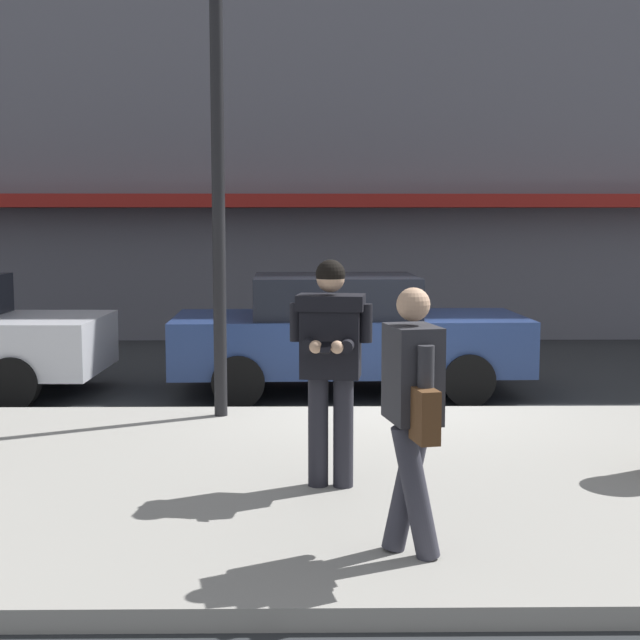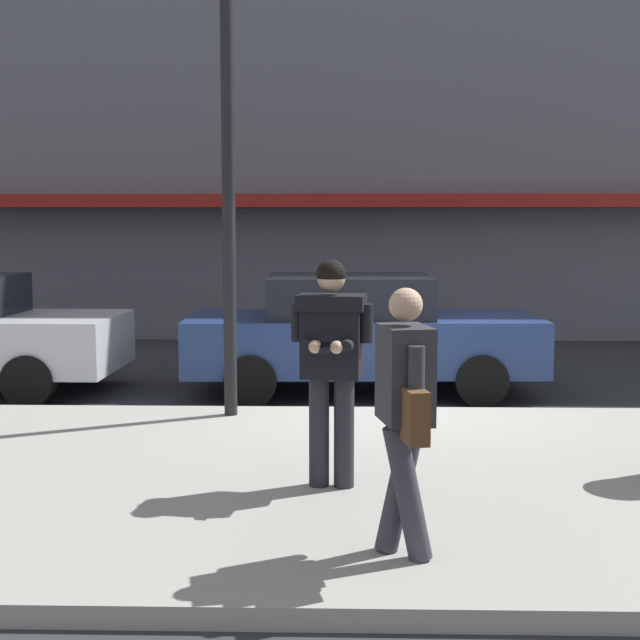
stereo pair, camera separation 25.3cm
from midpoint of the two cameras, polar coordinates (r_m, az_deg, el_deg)
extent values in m
plane|color=#2B2D30|center=(10.42, 3.56, -6.06)|extent=(80.00, 80.00, 0.00)
cube|color=#99968E|center=(7.81, 12.60, -9.92)|extent=(32.00, 5.30, 0.14)
cube|color=silver|center=(10.59, 8.97, -5.91)|extent=(28.00, 0.12, 0.01)
cube|color=maroon|center=(16.39, 5.52, 7.60)|extent=(26.60, 0.70, 0.24)
cylinder|color=black|center=(12.86, -17.07, -2.50)|extent=(0.64, 0.23, 0.64)
cylinder|color=black|center=(11.27, -19.68, -3.82)|extent=(0.64, 0.23, 0.64)
cube|color=navy|center=(11.57, 1.23, -1.43)|extent=(4.55, 1.95, 0.70)
cube|color=black|center=(11.50, 0.34, 1.58)|extent=(2.12, 1.70, 0.52)
cylinder|color=black|center=(12.63, 7.31, -2.43)|extent=(0.65, 0.24, 0.64)
cylinder|color=black|center=(10.97, 8.82, -3.79)|extent=(0.65, 0.24, 0.64)
cylinder|color=black|center=(12.46, -5.45, -2.52)|extent=(0.65, 0.24, 0.64)
cylinder|color=black|center=(10.78, -5.92, -3.93)|extent=(0.65, 0.24, 0.64)
cylinder|color=#23232B|center=(7.08, 0.47, -7.19)|extent=(0.16, 0.16, 0.88)
cylinder|color=#23232B|center=(7.11, -1.15, -7.15)|extent=(0.16, 0.16, 0.88)
cube|color=black|center=(6.96, -0.34, -1.07)|extent=(0.50, 0.36, 0.64)
cube|color=black|center=(6.93, -0.35, 1.14)|extent=(0.56, 0.41, 0.12)
cylinder|color=black|center=(6.91, 1.87, -0.21)|extent=(0.11, 0.11, 0.30)
cylinder|color=black|center=(6.79, 0.72, -1.60)|extent=(0.14, 0.31, 0.10)
sphere|color=tan|center=(6.66, 0.01, -1.76)|extent=(0.10, 0.10, 0.10)
cylinder|color=black|center=(6.98, -2.54, -0.14)|extent=(0.11, 0.11, 0.30)
cylinder|color=black|center=(6.83, -1.75, -1.56)|extent=(0.14, 0.31, 0.10)
sphere|color=tan|center=(6.68, -1.37, -1.73)|extent=(0.10, 0.10, 0.10)
cube|color=black|center=(6.63, -0.72, -1.80)|extent=(0.09, 0.15, 0.07)
sphere|color=tan|center=(6.88, -0.38, 2.69)|extent=(0.22, 0.22, 0.22)
sphere|color=black|center=(6.88, -0.38, 2.94)|extent=(0.23, 0.23, 0.23)
cylinder|color=#33333D|center=(5.79, 4.31, -10.42)|extent=(0.35, 0.21, 0.87)
cylinder|color=#33333D|center=(5.63, 4.84, -10.93)|extent=(0.35, 0.21, 0.87)
cube|color=#2D2D33|center=(5.54, 4.64, -3.43)|extent=(0.36, 0.47, 0.60)
cylinder|color=#2D2D33|center=(5.79, 3.91, -3.80)|extent=(0.10, 0.10, 0.58)
cylinder|color=#2D2D33|center=(5.32, 5.42, -4.73)|extent=(0.10, 0.10, 0.58)
sphere|color=tan|center=(5.49, 4.68, 1.00)|extent=(0.21, 0.21, 0.21)
cube|color=brown|center=(5.29, 5.36, -6.11)|extent=(0.17, 0.26, 0.32)
cylinder|color=black|center=(9.56, -7.28, 7.51)|extent=(0.14, 0.14, 4.60)
camera|label=1|loc=(0.13, -91.07, -0.12)|focal=50.00mm
camera|label=2|loc=(0.13, 88.93, 0.12)|focal=50.00mm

